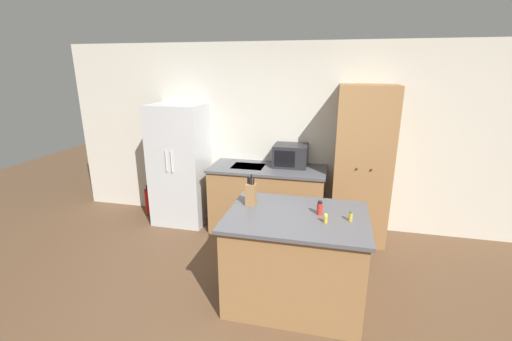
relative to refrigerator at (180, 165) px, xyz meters
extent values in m
plane|color=brown|center=(1.74, -1.97, -0.88)|extent=(14.00, 14.00, 0.00)
cube|color=beige|center=(1.74, 0.36, 0.42)|extent=(7.20, 0.06, 2.60)
cube|color=#B7BABC|center=(0.00, 0.00, 0.00)|extent=(0.76, 0.65, 1.77)
cylinder|color=silver|center=(-0.04, -0.34, 0.14)|extent=(0.02, 0.02, 0.30)
cylinder|color=silver|center=(0.04, -0.34, 0.14)|extent=(0.02, 0.02, 0.30)
cube|color=olive|center=(1.32, -0.01, -0.43)|extent=(1.56, 0.68, 0.90)
cube|color=#4C4C51|center=(1.32, -0.01, 0.03)|extent=(1.60, 0.72, 0.03)
cube|color=#9EA0A3|center=(1.04, -0.01, 0.04)|extent=(0.44, 0.34, 0.01)
cube|color=olive|center=(2.57, 0.02, 0.15)|extent=(0.71, 0.61, 2.06)
sphere|color=black|center=(2.48, -0.29, 0.19)|extent=(0.02, 0.02, 0.02)
sphere|color=black|center=(2.65, -0.29, 0.19)|extent=(0.02, 0.02, 0.02)
cube|color=olive|center=(1.90, -1.49, -0.44)|extent=(1.27, 0.93, 0.89)
cube|color=#4C4C51|center=(1.90, -1.49, 0.03)|extent=(1.33, 0.99, 0.03)
cube|color=#232326|center=(1.62, 0.12, 0.20)|extent=(0.46, 0.37, 0.31)
cube|color=black|center=(1.56, -0.07, 0.20)|extent=(0.27, 0.01, 0.21)
cube|color=olive|center=(1.41, -1.36, 0.15)|extent=(0.10, 0.08, 0.22)
cylinder|color=black|center=(1.38, -1.35, 0.30)|extent=(0.02, 0.02, 0.08)
cylinder|color=black|center=(1.40, -1.36, 0.30)|extent=(0.02, 0.02, 0.07)
cylinder|color=black|center=(1.43, -1.37, 0.32)|extent=(0.02, 0.02, 0.11)
cylinder|color=black|center=(1.45, -1.37, 0.30)|extent=(0.02, 0.02, 0.07)
cylinder|color=#B2281E|center=(2.10, -1.43, 0.10)|extent=(0.06, 0.06, 0.11)
cylinder|color=black|center=(2.10, -1.43, 0.17)|extent=(0.04, 0.04, 0.02)
cylinder|color=gold|center=(2.17, -1.60, 0.08)|extent=(0.04, 0.04, 0.07)
cylinder|color=#E5DB4C|center=(2.17, -1.60, 0.12)|extent=(0.03, 0.03, 0.01)
cylinder|color=gold|center=(2.38, -1.52, 0.08)|extent=(0.04, 0.04, 0.08)
cylinder|color=#286628|center=(2.38, -1.52, 0.13)|extent=(0.03, 0.03, 0.02)
cylinder|color=red|center=(-0.62, 0.07, -0.68)|extent=(0.12, 0.12, 0.41)
cylinder|color=black|center=(-0.62, 0.07, -0.43)|extent=(0.06, 0.06, 0.07)
camera|label=1|loc=(2.20, -4.47, 1.38)|focal=24.00mm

